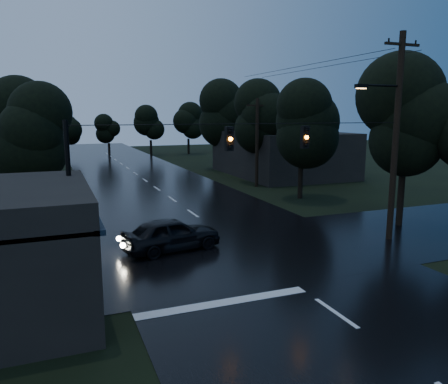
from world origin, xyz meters
TOP-DOWN VIEW (x-y plane):
  - main_road at (0.00, 30.00)m, footprint 12.00×120.00m
  - cross_street at (0.00, 12.00)m, footprint 60.00×9.00m
  - building_far_right at (14.00, 34.00)m, footprint 10.00×14.00m
  - utility_pole_main at (7.41, 11.00)m, footprint 3.50×0.30m
  - utility_pole_far at (8.30, 28.00)m, footprint 2.00×0.30m
  - anchor_pole_left at (-7.50, 11.00)m, footprint 0.18×0.18m
  - span_signals at (0.56, 10.99)m, footprint 15.00×0.37m
  - tree_corner_near at (10.00, 13.00)m, footprint 4.48×4.48m
  - tree_left_a at (-9.00, 22.00)m, footprint 3.92×3.92m
  - tree_left_b at (-9.60, 30.00)m, footprint 4.20×4.20m
  - tree_left_c at (-10.20, 40.00)m, footprint 4.48×4.48m
  - tree_right_a at (9.00, 22.00)m, footprint 4.20×4.20m
  - tree_right_b at (9.60, 30.00)m, footprint 4.48×4.48m
  - tree_right_c at (10.20, 40.00)m, footprint 4.76×4.76m
  - car at (-3.15, 13.21)m, footprint 4.81×2.63m

SIDE VIEW (x-z plane):
  - main_road at x=0.00m, z-range -0.01..0.01m
  - cross_street at x=0.00m, z-range -0.01..0.01m
  - car at x=-3.15m, z-range 0.00..1.55m
  - building_far_right at x=14.00m, z-range 0.00..4.40m
  - anchor_pole_left at x=-7.50m, z-range 0.00..6.00m
  - utility_pole_far at x=8.30m, z-range 0.13..7.63m
  - tree_left_a at x=-9.00m, z-range 1.11..9.37m
  - span_signals at x=0.56m, z-range 4.69..5.80m
  - utility_pole_main at x=7.41m, z-range 0.26..10.26m
  - tree_left_b at x=-9.60m, z-range 1.19..10.04m
  - tree_right_a at x=9.00m, z-range 1.19..10.04m
  - tree_corner_near at x=10.00m, z-range 1.27..10.71m
  - tree_left_c at x=-10.20m, z-range 1.27..10.71m
  - tree_right_b at x=9.60m, z-range 1.27..10.71m
  - tree_right_c at x=10.20m, z-range 1.35..11.38m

